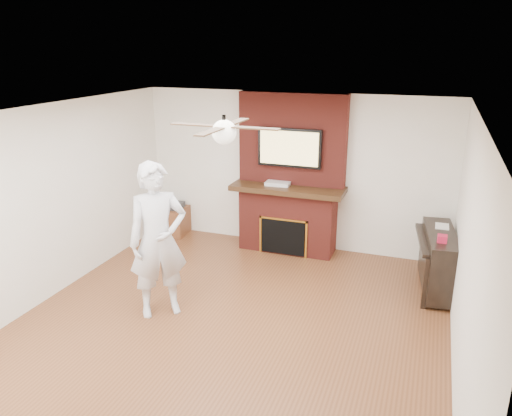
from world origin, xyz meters
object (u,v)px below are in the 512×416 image
(person, at_px, (158,241))
(side_table, at_px, (173,219))
(fireplace, at_px, (289,190))
(piano, at_px, (438,260))

(person, xyz_separation_m, side_table, (-1.20, 2.45, -0.70))
(fireplace, xyz_separation_m, side_table, (-2.10, -0.07, -0.73))
(side_table, bearing_deg, fireplace, -2.64)
(person, height_order, piano, person)
(fireplace, height_order, side_table, fireplace)
(person, xyz_separation_m, piano, (3.20, 1.79, -0.52))
(fireplace, relative_size, piano, 1.92)
(fireplace, height_order, piano, fireplace)
(person, relative_size, piano, 1.47)
(person, distance_m, piano, 3.70)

